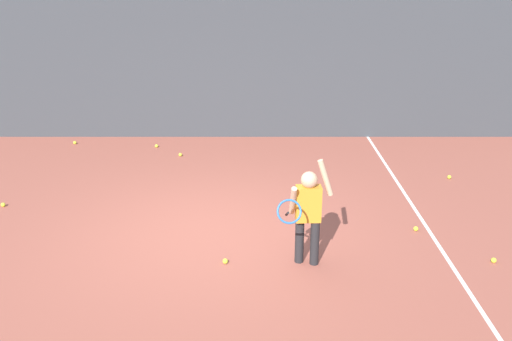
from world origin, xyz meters
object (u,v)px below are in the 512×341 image
tennis_player (308,210)px  tennis_ball_4 (450,177)px  tennis_ball_6 (4,205)px  tennis_ball_0 (494,260)px  tennis_ball_5 (416,229)px  tennis_ball_7 (75,143)px  tennis_ball_8 (181,155)px  tennis_ball_3 (226,261)px  tennis_ball_2 (157,146)px

tennis_player → tennis_ball_4: size_ratio=20.46×
tennis_ball_4 → tennis_ball_6: (-7.23, -1.19, 0.00)m
tennis_ball_4 → tennis_ball_0: bearing=-97.8°
tennis_ball_5 → tennis_ball_6: 6.16m
tennis_ball_7 → tennis_ball_8: bearing=-18.8°
tennis_player → tennis_ball_6: size_ratio=20.46×
tennis_ball_3 → tennis_ball_6: (-3.50, 1.73, 0.00)m
tennis_ball_0 → tennis_ball_7: (-6.71, 4.89, 0.00)m
tennis_ball_0 → tennis_player: bearing=-179.6°
tennis_player → tennis_ball_6: 4.86m
tennis_ball_3 → tennis_ball_6: bearing=153.7°
tennis_ball_2 → tennis_ball_7: bearing=172.5°
tennis_ball_6 → tennis_ball_0: bearing=-14.0°
tennis_player → tennis_ball_5: size_ratio=20.46×
tennis_ball_3 → tennis_ball_8: (-1.09, 4.13, 0.00)m
tennis_ball_7 → tennis_ball_4: bearing=-15.7°
tennis_player → tennis_ball_8: size_ratio=20.46×
tennis_ball_4 → tennis_ball_6: same height
tennis_ball_8 → tennis_ball_6: bearing=-135.0°
tennis_player → tennis_ball_8: (-2.09, 4.13, -0.69)m
tennis_player → tennis_ball_0: (2.34, 0.02, -0.69)m
tennis_player → tennis_ball_7: 6.61m
tennis_ball_5 → tennis_ball_7: size_ratio=1.00×
tennis_ball_0 → tennis_ball_2: 6.82m
tennis_ball_2 → tennis_ball_8: (0.55, -0.55, 0.00)m
tennis_ball_5 → tennis_ball_6: bearing=172.3°
tennis_ball_0 → tennis_ball_6: 7.04m
tennis_ball_2 → tennis_ball_3: 4.96m
tennis_ball_6 → tennis_ball_8: size_ratio=1.00×
tennis_player → tennis_ball_7: size_ratio=20.46×
tennis_ball_3 → tennis_ball_2: bearing=109.3°
tennis_player → tennis_ball_2: tennis_player is taller
tennis_ball_0 → tennis_ball_3: 3.34m
tennis_ball_6 → tennis_ball_8: (2.41, 2.40, 0.00)m
tennis_ball_2 → tennis_player: bearing=-60.6°
tennis_ball_5 → tennis_ball_7: same height
tennis_player → tennis_ball_8: tennis_player is taller
tennis_ball_0 → tennis_ball_7: bearing=143.9°
tennis_ball_3 → tennis_ball_0: bearing=0.4°
tennis_ball_0 → tennis_ball_8: size_ratio=1.00×
tennis_ball_0 → tennis_ball_8: same height
tennis_player → tennis_ball_5: (1.61, 0.90, -0.69)m
tennis_ball_0 → tennis_ball_4: (0.40, 2.90, 0.00)m
tennis_ball_8 → tennis_ball_2: bearing=135.2°
tennis_ball_3 → tennis_ball_7: (-3.37, 4.91, 0.00)m
tennis_ball_2 → tennis_ball_0: bearing=-43.1°
tennis_ball_3 → tennis_ball_6: same height
tennis_ball_3 → tennis_ball_5: bearing=19.1°
tennis_ball_0 → tennis_ball_8: (-4.43, 4.11, 0.00)m
tennis_ball_7 → tennis_ball_8: (2.29, -0.78, 0.00)m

